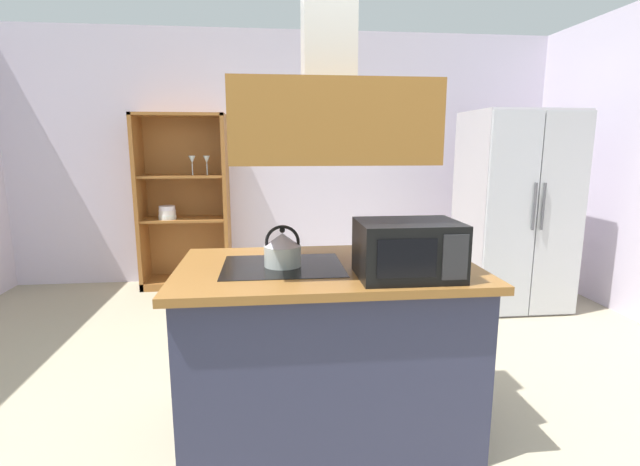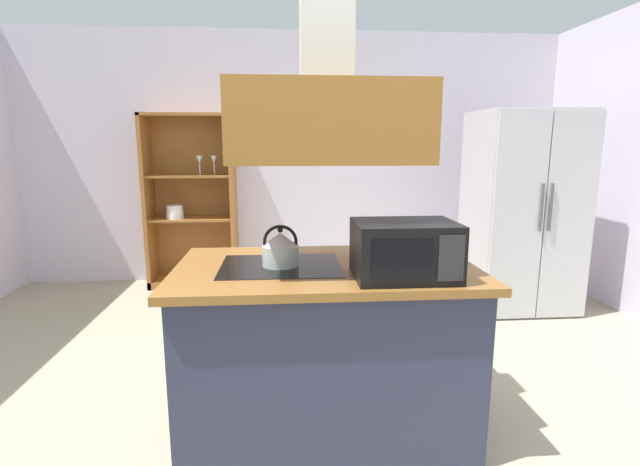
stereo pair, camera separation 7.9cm
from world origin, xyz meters
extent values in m
plane|color=tan|center=(0.00, 0.00, 0.00)|extent=(7.80, 7.80, 0.00)
cube|color=silver|center=(0.00, 3.00, 1.35)|extent=(6.00, 0.12, 2.70)
cube|color=#2D2F48|center=(0.10, 0.03, 0.43)|extent=(1.43, 0.83, 0.86)
cube|color=brown|center=(0.10, 0.03, 0.88)|extent=(1.51, 0.91, 0.04)
cube|color=black|center=(-0.13, 0.03, 0.90)|extent=(0.60, 0.48, 0.00)
cube|color=#8F5C25|center=(0.10, 0.03, 1.60)|extent=(0.90, 0.70, 0.36)
cube|color=#B9B3B9|center=(2.06, 1.81, 0.90)|extent=(0.90, 0.72, 1.80)
cube|color=#BABDC4|center=(1.84, 1.44, 0.90)|extent=(0.44, 0.03, 1.76)
cube|color=#B9BCBF|center=(2.29, 1.44, 0.90)|extent=(0.44, 0.03, 1.76)
cylinder|color=#4C4C51|center=(2.02, 1.41, 0.99)|extent=(0.02, 0.02, 0.40)
cylinder|color=#4C4C51|center=(2.10, 1.41, 0.99)|extent=(0.02, 0.02, 0.40)
cube|color=#9B5F29|center=(-1.53, 2.74, 0.91)|extent=(0.04, 0.40, 1.82)
cube|color=#9B5F29|center=(-0.65, 2.74, 0.91)|extent=(0.04, 0.40, 1.82)
cube|color=#9B5F29|center=(-1.09, 2.74, 1.80)|extent=(0.92, 0.40, 0.03)
cube|color=#9B5F29|center=(-1.09, 2.74, 0.04)|extent=(0.92, 0.40, 0.08)
cube|color=#9B5F29|center=(-1.09, 2.93, 0.91)|extent=(0.92, 0.02, 1.82)
cube|color=#9B5F29|center=(-1.09, 2.74, 0.73)|extent=(0.84, 0.36, 0.02)
cube|color=#9B5F29|center=(-1.09, 2.74, 1.18)|extent=(0.84, 0.36, 0.02)
cylinder|color=white|center=(-1.25, 2.69, 0.76)|extent=(0.18, 0.18, 0.05)
cylinder|color=white|center=(-1.25, 2.69, 0.81)|extent=(0.17, 0.17, 0.05)
cylinder|color=white|center=(-1.25, 2.69, 0.85)|extent=(0.16, 0.16, 0.05)
cylinder|color=silver|center=(-0.98, 2.70, 1.25)|extent=(0.01, 0.01, 0.12)
cone|color=silver|center=(-0.98, 2.70, 1.35)|extent=(0.07, 0.07, 0.08)
cylinder|color=silver|center=(-0.83, 2.70, 1.25)|extent=(0.01, 0.01, 0.12)
cone|color=silver|center=(-0.83, 2.70, 1.35)|extent=(0.07, 0.07, 0.08)
cylinder|color=#B6C0BA|center=(-0.13, 0.03, 0.95)|extent=(0.19, 0.19, 0.10)
cone|color=#BAB1C0|center=(-0.13, 0.03, 1.04)|extent=(0.18, 0.18, 0.07)
sphere|color=black|center=(-0.13, 0.03, 1.09)|extent=(0.03, 0.03, 0.03)
torus|color=black|center=(-0.13, 0.03, 1.02)|extent=(0.17, 0.02, 0.17)
cube|color=tan|center=(0.62, 0.21, 0.91)|extent=(0.35, 0.25, 0.02)
cube|color=black|center=(0.44, -0.22, 1.03)|extent=(0.46, 0.34, 0.26)
cube|color=black|center=(0.38, -0.39, 1.03)|extent=(0.26, 0.01, 0.17)
cube|color=#262628|center=(0.59, -0.39, 1.03)|extent=(0.11, 0.01, 0.20)
camera|label=1|loc=(-0.19, -2.24, 1.50)|focal=26.03mm
camera|label=2|loc=(-0.11, -2.25, 1.50)|focal=26.03mm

